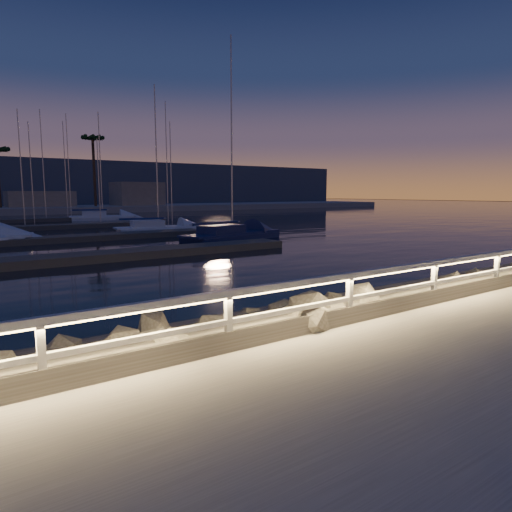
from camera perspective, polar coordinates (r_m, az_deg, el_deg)
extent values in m
plane|color=#A8A197|center=(9.34, 7.21, -9.12)|extent=(400.00, 400.00, 0.00)
cube|color=#A8A197|center=(7.81, 19.96, -13.81)|extent=(240.00, 5.00, 0.20)
cube|color=#655F57|center=(10.54, 1.65, -8.78)|extent=(240.00, 3.45, 1.29)
plane|color=black|center=(9.76, 7.09, -15.87)|extent=(400.00, 400.00, 0.00)
cube|color=silver|center=(7.04, -25.22, -11.34)|extent=(0.11, 0.11, 1.00)
cube|color=silver|center=(8.04, -3.47, -8.19)|extent=(0.11, 0.11, 1.00)
cube|color=silver|center=(9.89, 11.59, -5.26)|extent=(0.11, 0.11, 1.00)
cube|color=silver|center=(12.20, 21.36, -3.14)|extent=(0.11, 0.11, 1.00)
cube|color=silver|center=(14.77, 27.86, -1.66)|extent=(0.11, 0.11, 1.00)
cube|color=silver|center=(9.10, 7.32, -3.09)|extent=(44.00, 0.12, 0.12)
cube|color=silver|center=(9.21, 7.27, -6.15)|extent=(44.00, 0.09, 0.09)
cube|color=#FFD072|center=(9.10, 7.40, -3.61)|extent=(44.00, 0.04, 0.03)
sphere|color=#655F57|center=(12.24, 9.71, -6.42)|extent=(0.81, 0.81, 0.81)
sphere|color=#655F57|center=(9.62, 4.83, -8.59)|extent=(0.94, 0.94, 0.94)
sphere|color=#655F57|center=(13.43, 12.55, -5.55)|extent=(0.81, 0.81, 0.81)
cube|color=#605950|center=(23.59, -19.83, -0.13)|extent=(22.00, 2.00, 0.40)
cube|color=#605950|center=(33.29, -24.37, 1.87)|extent=(22.00, 2.00, 0.40)
cube|color=#605950|center=(45.11, -27.22, 3.11)|extent=(22.00, 2.00, 0.40)
cube|color=#605950|center=(57.00, -28.89, 3.84)|extent=(22.00, 2.00, 0.40)
cube|color=gray|center=(82.80, -25.35, 6.23)|extent=(10.00, 6.00, 3.00)
cube|color=gray|center=(86.01, -14.63, 7.31)|extent=(8.00, 7.00, 4.60)
cylinder|color=brown|center=(81.69, -19.57, 9.93)|extent=(0.44, 0.44, 11.50)
cube|color=#1A224E|center=(32.23, -2.98, 2.30)|extent=(7.97, 4.34, 0.51)
cube|color=#1A224E|center=(32.20, -2.98, 2.87)|extent=(8.48, 4.13, 0.14)
cube|color=#1A224E|center=(31.43, -4.31, 3.32)|extent=(3.33, 2.57, 0.60)
cylinder|color=#AEAEB3|center=(32.30, -3.07, 14.74)|extent=(0.11, 0.11, 13.15)
cylinder|color=#AEAEB3|center=(31.02, -5.01, 4.11)|extent=(4.60, 1.26, 0.07)
cube|color=silver|center=(38.99, -12.08, 3.12)|extent=(6.78, 3.07, 0.47)
cube|color=silver|center=(38.97, -12.09, 3.56)|extent=(7.28, 2.83, 0.13)
cube|color=silver|center=(38.73, -13.41, 3.94)|extent=(2.75, 1.97, 0.56)
cylinder|color=#AEAEB3|center=(38.97, -12.35, 12.04)|extent=(0.10, 0.10, 11.36)
cylinder|color=#AEAEB3|center=(38.60, -14.09, 4.54)|extent=(4.06, 0.64, 0.07)
cube|color=silver|center=(58.13, -18.59, 4.43)|extent=(7.32, 3.90, 0.50)
cube|color=silver|center=(58.12, -18.61, 4.74)|extent=(7.80, 3.70, 0.14)
cube|color=silver|center=(58.06, -19.58, 5.01)|extent=(3.04, 2.33, 0.59)
cylinder|color=#AEAEB3|center=(58.14, -18.88, 10.79)|extent=(0.11, 0.11, 12.10)
cylinder|color=#AEAEB3|center=(58.03, -20.08, 5.44)|extent=(4.25, 1.10, 0.07)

